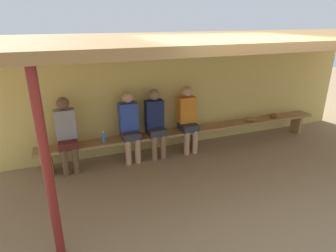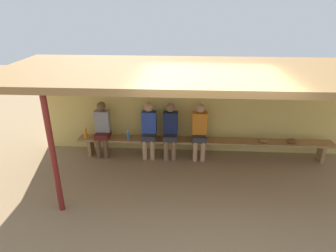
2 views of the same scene
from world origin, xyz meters
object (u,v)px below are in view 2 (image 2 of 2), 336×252
player_with_sunglasses (200,129)px  player_in_red (102,127)px  water_bottle_green (85,133)px  player_in_blue (149,128)px  baseball_glove_dark_brown (263,140)px  bench (204,143)px  support_post (53,156)px  baseball_glove_tan (292,141)px  water_bottle_orange (128,135)px  player_leftmost (170,129)px

player_with_sunglasses → player_in_red: bearing=180.0°
water_bottle_green → player_in_blue: bearing=1.7°
player_in_blue → baseball_glove_dark_brown: 2.68m
bench → baseball_glove_dark_brown: (1.36, -0.03, 0.12)m
player_in_blue → player_with_sunglasses: 1.19m
player_with_sunglasses → player_in_blue: bearing=180.0°
support_post → player_in_red: bearing=83.6°
player_in_red → baseball_glove_tan: bearing=-0.3°
player_with_sunglasses → water_bottle_orange: size_ratio=6.38×
player_with_sunglasses → baseball_glove_dark_brown: bearing=-1.4°
support_post → player_with_sunglasses: support_post is taller
player_in_blue → player_with_sunglasses: same height
support_post → player_in_red: support_post is taller
baseball_glove_dark_brown → water_bottle_green: bearing=-151.2°
support_post → water_bottle_green: bearing=95.0°
player_with_sunglasses → water_bottle_orange: (-1.69, -0.04, -0.17)m
bench → water_bottle_orange: water_bottle_orange is taller
player_leftmost → water_bottle_orange: player_leftmost is taller
bench → water_bottle_green: bearing=-179.1°
player_in_red → water_bottle_orange: 0.64m
player_with_sunglasses → water_bottle_green: player_with_sunglasses is taller
water_bottle_green → baseball_glove_dark_brown: size_ratio=1.13×
water_bottle_green → baseball_glove_dark_brown: 4.19m
player_leftmost → baseball_glove_tan: size_ratio=5.56×
player_leftmost → water_bottle_green: (-2.03, -0.05, -0.14)m
baseball_glove_tan → baseball_glove_dark_brown: (-0.66, -0.01, 0.00)m
player_leftmost → baseball_glove_dark_brown: bearing=-0.9°
baseball_glove_tan → player_with_sunglasses: bearing=-21.7°
player_in_red → water_bottle_orange: size_ratio=6.38×
bench → player_with_sunglasses: 0.36m
bench → water_bottle_orange: 1.81m
player_in_red → player_leftmost: (1.62, 0.00, 0.00)m
player_in_red → water_bottle_orange: player_in_red is taller
player_in_blue → baseball_glove_dark_brown: size_ratio=5.56×
support_post → player_in_red: size_ratio=1.65×
player_leftmost → baseball_glove_tan: 2.83m
player_with_sunglasses → baseball_glove_dark_brown: (1.48, -0.04, -0.22)m
bench → player_in_blue: 1.35m
support_post → player_in_red: (0.24, 2.10, -0.37)m
bench → player_leftmost: 0.87m
support_post → water_bottle_green: (-0.18, 2.06, -0.51)m
player_in_red → player_leftmost: same height
bench → water_bottle_green: size_ratio=22.08×
baseball_glove_dark_brown → baseball_glove_tan: bearing=29.9°
player_in_blue → baseball_glove_tan: bearing=-0.4°
player_in_blue → baseball_glove_tan: size_ratio=5.56×
baseball_glove_tan → player_in_red: bearing=-21.4°
player_in_red → water_bottle_green: size_ratio=4.91×
player_in_red → water_bottle_green: player_in_red is taller
water_bottle_orange → baseball_glove_dark_brown: size_ratio=0.87×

